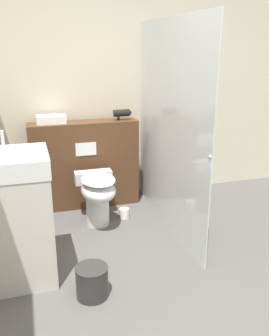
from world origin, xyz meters
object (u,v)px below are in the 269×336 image
at_px(hair_drier, 122,113).
at_px(waste_bin, 92,282).
at_px(sink_vanity, 10,219).
at_px(toilet, 98,194).

height_order(hair_drier, waste_bin, hair_drier).
height_order(sink_vanity, hair_drier, sink_vanity).
bearing_deg(toilet, hair_drier, 53.04).
relative_size(toilet, hair_drier, 2.74).
height_order(toilet, waste_bin, toilet).
relative_size(hair_drier, waste_bin, 0.87).
distance_m(sink_vanity, hair_drier, 1.80).
xyz_separation_m(sink_vanity, waste_bin, (0.53, -0.40, -0.39)).
relative_size(toilet, waste_bin, 2.39).
height_order(toilet, sink_vanity, sink_vanity).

